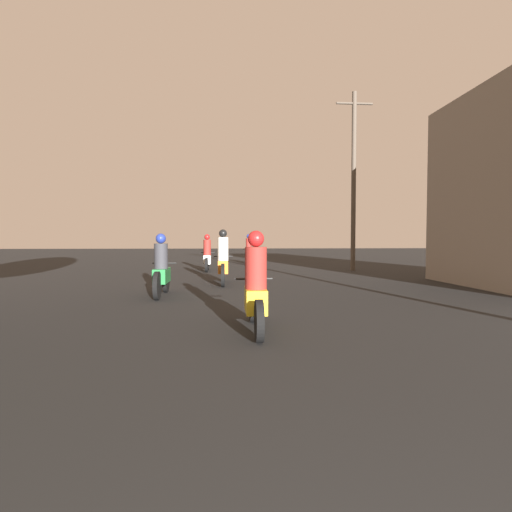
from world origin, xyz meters
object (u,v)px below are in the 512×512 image
at_px(motorcycle_orange, 223,262).
at_px(utility_pole_far, 354,178).
at_px(motorcycle_green, 162,271).
at_px(motorcycle_red, 249,252).
at_px(motorcycle_white, 207,256).
at_px(motorcycle_yellow, 256,291).

xyz_separation_m(motorcycle_orange, utility_pole_far, (5.63, 4.93, 3.36)).
height_order(motorcycle_green, motorcycle_red, motorcycle_red).
bearing_deg(motorcycle_red, motorcycle_white, -112.77).
bearing_deg(motorcycle_white, motorcycle_red, 66.64).
bearing_deg(motorcycle_yellow, utility_pole_far, 67.81).
distance_m(motorcycle_yellow, motorcycle_green, 4.33).
xyz_separation_m(motorcycle_green, motorcycle_red, (2.81, 12.92, 0.06)).
relative_size(motorcycle_green, utility_pole_far, 0.25).
bearing_deg(motorcycle_orange, utility_pole_far, 42.47).
height_order(motorcycle_white, utility_pole_far, utility_pole_far).
height_order(motorcycle_green, motorcycle_orange, motorcycle_orange).
bearing_deg(motorcycle_orange, motorcycle_red, 83.88).
height_order(motorcycle_white, motorcycle_red, motorcycle_red).
height_order(motorcycle_orange, motorcycle_red, motorcycle_orange).
xyz_separation_m(motorcycle_yellow, motorcycle_orange, (-0.54, 6.31, 0.06)).
bearing_deg(motorcycle_red, motorcycle_green, -103.59).
bearing_deg(motorcycle_yellow, motorcycle_white, 98.49).
height_order(motorcycle_green, motorcycle_white, motorcycle_white).
xyz_separation_m(motorcycle_yellow, utility_pole_far, (5.09, 11.24, 3.42)).
relative_size(motorcycle_green, motorcycle_red, 0.99).
distance_m(motorcycle_orange, utility_pole_far, 8.20).
distance_m(motorcycle_green, motorcycle_white, 7.65).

